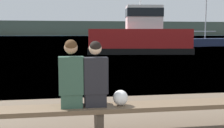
# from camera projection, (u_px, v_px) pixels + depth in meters

# --- Properties ---
(water_surface) EXTENTS (240.00, 240.00, 0.00)m
(water_surface) POSITION_uv_depth(u_px,v_px,m) (69.00, 37.00, 125.03)
(water_surface) COLOR #386084
(water_surface) RESTS_ON ground
(far_shoreline) EXTENTS (600.00, 12.00, 9.37)m
(far_shoreline) POSITION_uv_depth(u_px,v_px,m) (69.00, 28.00, 186.70)
(far_shoreline) COLOR #424738
(far_shoreline) RESTS_ON ground
(bench_main) EXTENTS (6.60, 0.49, 0.46)m
(bench_main) POSITION_uv_depth(u_px,v_px,m) (99.00, 111.00, 4.60)
(bench_main) COLOR brown
(bench_main) RESTS_ON ground
(person_left) EXTENTS (0.39, 0.37, 1.09)m
(person_left) POSITION_uv_depth(u_px,v_px,m) (71.00, 77.00, 4.47)
(person_left) COLOR #2D4C3D
(person_left) RESTS_ON bench_main
(person_right) EXTENTS (0.39, 0.37, 1.06)m
(person_right) POSITION_uv_depth(u_px,v_px,m) (95.00, 78.00, 4.53)
(person_right) COLOR black
(person_right) RESTS_ON bench_main
(shopping_bag) EXTENTS (0.24, 0.24, 0.26)m
(shopping_bag) POSITION_uv_depth(u_px,v_px,m) (121.00, 98.00, 4.61)
(shopping_bag) COLOR white
(shopping_bag) RESTS_ON bench_main
(tugboat_red) EXTENTS (8.52, 4.72, 6.47)m
(tugboat_red) POSITION_uv_depth(u_px,v_px,m) (139.00, 38.00, 22.83)
(tugboat_red) COLOR #A81919
(tugboat_red) RESTS_ON water_surface
(moored_sailboat) EXTENTS (7.83, 3.97, 9.79)m
(moored_sailboat) POSITION_uv_depth(u_px,v_px,m) (207.00, 42.00, 35.24)
(moored_sailboat) COLOR #1E2847
(moored_sailboat) RESTS_ON water_surface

